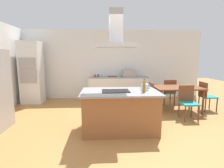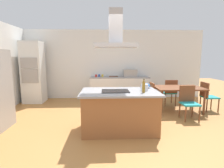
% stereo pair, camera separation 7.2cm
% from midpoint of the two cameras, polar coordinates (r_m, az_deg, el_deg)
% --- Properties ---
extents(ground, '(16.00, 16.00, 0.00)m').
position_cam_midpoint_polar(ground, '(5.54, 0.48, -8.51)').
color(ground, '#AD753D').
extents(wall_back, '(7.20, 0.10, 2.70)m').
position_cam_midpoint_polar(wall_back, '(7.04, -0.53, 6.39)').
color(wall_back, white).
rests_on(wall_back, ground).
extents(kitchen_island, '(1.71, 1.05, 0.90)m').
position_cam_midpoint_polar(kitchen_island, '(3.97, 2.04, -8.68)').
color(kitchen_island, '#995B33').
rests_on(kitchen_island, ground).
extents(cooktop, '(0.60, 0.44, 0.01)m').
position_cam_midpoint_polar(cooktop, '(3.85, 0.65, -2.28)').
color(cooktop, black).
rests_on(cooktop, kitchen_island).
extents(tea_kettle, '(0.21, 0.16, 0.17)m').
position_cam_midpoint_polar(tea_kettle, '(3.99, 10.19, -1.04)').
color(tea_kettle, silver).
rests_on(tea_kettle, kitchen_island).
extents(olive_oil_bottle, '(0.06, 0.06, 0.29)m').
position_cam_midpoint_polar(olive_oil_bottle, '(3.75, 9.89, -0.87)').
color(olive_oil_bottle, olive).
rests_on(olive_oil_bottle, kitchen_island).
extents(mixing_bowl, '(0.23, 0.23, 0.12)m').
position_cam_midpoint_polar(mixing_bowl, '(4.30, 10.37, -0.51)').
color(mixing_bowl, '#2D6BB7').
rests_on(mixing_bowl, kitchen_island).
extents(back_counter, '(2.26, 0.62, 0.90)m').
position_cam_midpoint_polar(back_counter, '(6.79, 1.74, -1.36)').
color(back_counter, silver).
rests_on(back_counter, ground).
extents(countertop_microwave, '(0.50, 0.38, 0.28)m').
position_cam_midpoint_polar(countertop_microwave, '(6.76, 5.28, 3.62)').
color(countertop_microwave, '#9E9993').
rests_on(countertop_microwave, back_counter).
extents(coffee_mug_red, '(0.08, 0.08, 0.09)m').
position_cam_midpoint_polar(coffee_mug_red, '(6.67, -5.90, 2.71)').
color(coffee_mug_red, red).
rests_on(coffee_mug_red, back_counter).
extents(coffee_mug_blue, '(0.08, 0.08, 0.09)m').
position_cam_midpoint_polar(coffee_mug_blue, '(6.73, -4.88, 2.79)').
color(coffee_mug_blue, '#2D56B2').
rests_on(coffee_mug_blue, back_counter).
extents(coffee_mug_yellow, '(0.08, 0.08, 0.09)m').
position_cam_midpoint_polar(coffee_mug_yellow, '(6.71, -3.80, 2.78)').
color(coffee_mug_yellow, gold).
rests_on(coffee_mug_yellow, back_counter).
extents(cutting_board, '(0.34, 0.24, 0.02)m').
position_cam_midpoint_polar(cutting_board, '(6.75, -0.18, 2.53)').
color(cutting_board, '#59331E').
rests_on(cutting_board, back_counter).
extents(wall_oven_stack, '(0.70, 0.66, 2.20)m').
position_cam_midpoint_polar(wall_oven_stack, '(6.92, -25.03, 3.45)').
color(wall_oven_stack, silver).
rests_on(wall_oven_stack, ground).
extents(dining_table, '(1.40, 0.90, 0.75)m').
position_cam_midpoint_polar(dining_table, '(5.66, 20.23, -1.72)').
color(dining_table, brown).
rests_on(dining_table, ground).
extents(chair_facing_island, '(0.42, 0.42, 0.89)m').
position_cam_midpoint_polar(chair_facing_island, '(5.10, 23.13, -4.81)').
color(chair_facing_island, teal).
rests_on(chair_facing_island, ground).
extents(chair_at_right_end, '(0.42, 0.42, 0.89)m').
position_cam_midpoint_polar(chair_at_right_end, '(6.12, 28.03, -2.98)').
color(chair_at_right_end, teal).
rests_on(chair_at_right_end, ground).
extents(chair_facing_back_wall, '(0.42, 0.42, 0.89)m').
position_cam_midpoint_polar(chair_facing_back_wall, '(6.29, 17.73, -2.05)').
color(chair_facing_back_wall, teal).
rests_on(chair_facing_back_wall, ground).
extents(chair_at_left_end, '(0.42, 0.42, 0.89)m').
position_cam_midpoint_polar(chair_at_left_end, '(5.39, 11.18, -3.56)').
color(chair_at_left_end, teal).
rests_on(chair_at_left_end, ground).
extents(range_hood, '(0.90, 0.55, 0.78)m').
position_cam_midpoint_polar(range_hood, '(3.81, 0.69, 15.66)').
color(range_hood, '#ADADB2').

